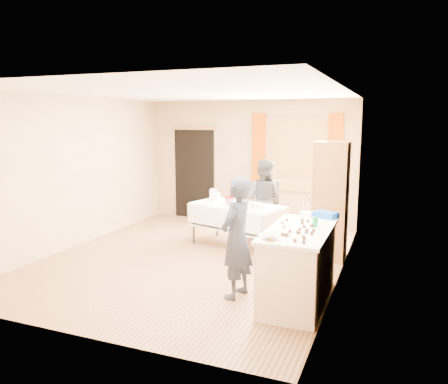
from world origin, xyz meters
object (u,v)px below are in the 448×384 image
at_px(party_table, 237,222).
at_px(counter, 298,266).
at_px(girl, 237,238).
at_px(woman, 264,200).
at_px(cabinet, 331,201).
at_px(chair, 265,219).

bearing_deg(party_table, counter, -35.50).
height_order(girl, woman, girl).
distance_m(cabinet, counter, 1.94).
distance_m(cabinet, party_table, 1.66).
distance_m(cabinet, girl, 2.19).
xyz_separation_m(girl, woman, (-0.44, 2.66, -0.01)).
distance_m(party_table, girl, 2.21).
bearing_deg(girl, cabinet, 166.40).
bearing_deg(counter, girl, -170.05).
bearing_deg(party_table, girl, -53.38).
height_order(cabinet, party_table, cabinet).
bearing_deg(girl, party_table, -150.95).
height_order(chair, woman, woman).
distance_m(counter, girl, 0.82).
xyz_separation_m(party_table, woman, (0.30, 0.60, 0.30)).
relative_size(cabinet, chair, 1.78).
bearing_deg(girl, woman, -161.26).
bearing_deg(girl, counter, 109.20).
relative_size(cabinet, girl, 1.23).
xyz_separation_m(cabinet, chair, (-1.36, 0.97, -0.62)).
distance_m(chair, woman, 0.55).
bearing_deg(cabinet, party_table, 178.30).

